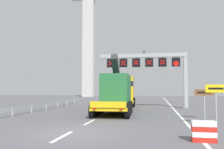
# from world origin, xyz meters

# --- Properties ---
(ground) EXTENTS (112.00, 112.00, 0.00)m
(ground) POSITION_xyz_m (0.00, 0.00, 0.00)
(ground) COLOR #5B5B60
(lane_markings) EXTENTS (0.20, 51.62, 0.01)m
(lane_markings) POSITION_xyz_m (-0.18, 18.51, 0.01)
(lane_markings) COLOR silver
(lane_markings) RESTS_ON ground
(edge_line_right) EXTENTS (0.20, 63.00, 0.01)m
(edge_line_right) POSITION_xyz_m (6.20, 12.00, 0.01)
(edge_line_right) COLOR silver
(edge_line_right) RESTS_ON ground
(overhead_lane_gantry) EXTENTS (10.22, 0.90, 6.58)m
(overhead_lane_gantry) POSITION_xyz_m (4.02, 15.83, 5.03)
(overhead_lane_gantry) COLOR #9EA0A5
(overhead_lane_gantry) RESTS_ON ground
(heavy_haul_truck_yellow) EXTENTS (3.51, 14.14, 5.30)m
(heavy_haul_truck_yellow) POSITION_xyz_m (0.51, 13.22, 1.99)
(heavy_haul_truck_yellow) COLOR yellow
(heavy_haul_truck_yellow) RESTS_ON ground
(exit_sign_yellow) EXTENTS (1.22, 0.15, 2.52)m
(exit_sign_yellow) POSITION_xyz_m (7.84, 3.53, 1.87)
(exit_sign_yellow) COLOR #9EA0A5
(exit_sign_yellow) RESTS_ON ground
(tourist_info_sign_brown) EXTENTS (1.34, 0.15, 2.21)m
(tourist_info_sign_brown) POSITION_xyz_m (7.74, 6.45, 1.66)
(tourist_info_sign_brown) COLOR #9EA0A5
(tourist_info_sign_brown) RESTS_ON ground
(crash_barrier_striped) EXTENTS (1.01, 0.52, 0.90)m
(crash_barrier_striped) POSITION_xyz_m (6.23, -1.04, 0.45)
(crash_barrier_striped) COLOR red
(crash_barrier_striped) RESTS_ON ground
(guardrail_left) EXTENTS (0.13, 24.36, 0.76)m
(guardrail_left) POSITION_xyz_m (-7.10, 10.18, 0.56)
(guardrail_left) COLOR #999EA3
(guardrail_left) RESTS_ON ground
(bridge_pylon_distant) EXTENTS (9.00, 2.00, 41.68)m
(bridge_pylon_distant) POSITION_xyz_m (-12.29, 46.86, 21.24)
(bridge_pylon_distant) COLOR #B7B7B2
(bridge_pylon_distant) RESTS_ON ground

